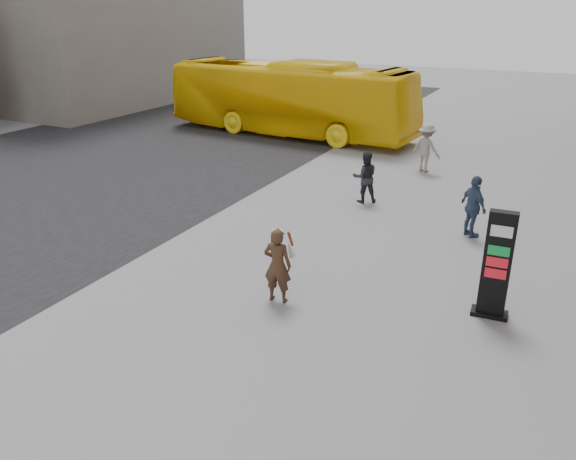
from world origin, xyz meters
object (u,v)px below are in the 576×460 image
at_px(info_pylon, 497,265).
at_px(bus, 290,98).
at_px(pedestrian_c, 473,207).
at_px(woman, 278,264).
at_px(pedestrian_b, 426,148).
at_px(pedestrian_a, 365,177).

bearing_deg(info_pylon, bus, 126.40).
xyz_separation_m(info_pylon, pedestrian_c, (-1.15, 4.25, -0.28)).
bearing_deg(info_pylon, woman, -165.18).
xyz_separation_m(pedestrian_b, pedestrian_c, (2.78, -5.96, -0.05)).
relative_size(info_pylon, pedestrian_c, 1.32).
relative_size(bus, pedestrian_b, 6.86).
bearing_deg(info_pylon, pedestrian_b, 107.43).
relative_size(bus, pedestrian_a, 7.56).
height_order(pedestrian_b, pedestrian_c, pedestrian_b).
bearing_deg(woman, pedestrian_a, -92.86).
height_order(woman, pedestrian_b, pedestrian_b).
height_order(info_pylon, pedestrian_c, info_pylon).
bearing_deg(pedestrian_c, pedestrian_b, -19.38).
relative_size(bus, pedestrian_c, 7.25).
xyz_separation_m(info_pylon, pedestrian_b, (-3.93, 10.21, -0.23)).
bearing_deg(pedestrian_c, info_pylon, 150.69).
distance_m(pedestrian_a, pedestrian_c, 3.95).
height_order(info_pylon, woman, info_pylon).
xyz_separation_m(pedestrian_a, pedestrian_b, (0.88, 4.50, 0.09)).
bearing_deg(info_pylon, pedestrian_a, 126.48).
bearing_deg(pedestrian_c, woman, 106.81).
height_order(info_pylon, bus, bus).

